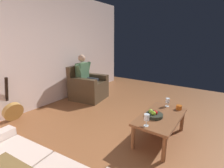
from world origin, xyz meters
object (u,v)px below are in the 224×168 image
Objects in this scene: person_seated at (86,75)px; fruit_bowl at (154,115)px; wine_glass_near at (147,118)px; guitar at (13,110)px; wine_glass_far at (168,101)px; coffee_table at (161,119)px; armchair at (88,87)px; candle_jar at (179,107)px.

fruit_bowl is (0.88, 2.25, -0.19)m from person_seated.
guitar is at bearing -77.13° from wine_glass_near.
person_seated is 1.89m from guitar.
coffee_table is at bearing 4.09° from wine_glass_far.
coffee_table is 6.84× the size of wine_glass_far.
person_seated reaches higher than armchair.
person_seated is 7.65× the size of wine_glass_far.
armchair is 2.39m from fruit_bowl.
coffee_table is 2.86m from guitar.
person_seated is at bearing -111.42° from fruit_bowl.
fruit_bowl is at bearing 58.80° from armchair.
fruit_bowl is (0.10, -0.08, 0.09)m from coffee_table.
wine_glass_far is at bearing -175.91° from coffee_table.
guitar is (1.04, -2.66, -0.13)m from coffee_table.
wine_glass_far is at bearing 71.72° from armchair.
guitar reaches higher than wine_glass_far.
armchair reaches higher than candle_jar.
wine_glass_near is 1.88× the size of candle_jar.
armchair reaches higher than fruit_bowl.
fruit_bowl is at bearing -26.83° from candle_jar.
candle_jar is at bearing 72.14° from person_seated.
guitar reaches higher than wine_glass_near.
wine_glass_far reaches higher than candle_jar.
wine_glass_near is at bearing -2.18° from wine_glass_far.
candle_jar is at bearing 153.17° from fruit_bowl.
wine_glass_near is at bearing 102.87° from guitar.
guitar is at bearing -63.11° from candle_jar.
armchair is 0.89× the size of coffee_table.
wine_glass_far is 0.59× the size of fruit_bowl.
person_seated reaches higher than candle_jar.
person_seated is 12.57× the size of candle_jar.
guitar reaches higher than candle_jar.
armchair is 2.43m from coffee_table.
armchair is 2.56m from wine_glass_near.
coffee_table is 0.46m from wine_glass_far.
coffee_table is 0.16m from fruit_bowl.
armchair is 5.28× the size of wine_glass_near.
wine_glass_near is at bearing 51.85° from armchair.
person_seated reaches higher than wine_glass_near.
wine_glass_near reaches higher than wine_glass_far.
coffee_table is at bearing -23.88° from candle_jar.
wine_glass_near reaches higher than coffee_table.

